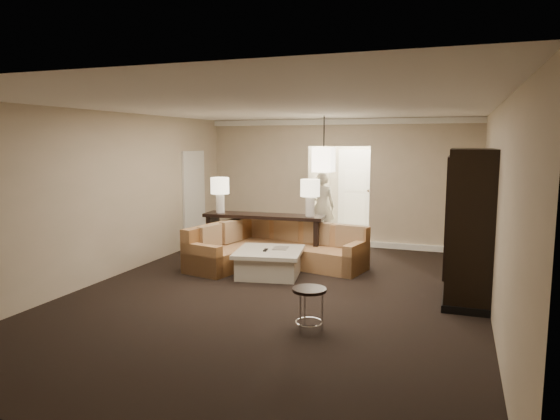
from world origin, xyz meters
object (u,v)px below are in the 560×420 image
at_px(console_table, 264,233).
at_px(drink_table, 309,300).
at_px(person, 322,203).
at_px(armoire, 469,228).
at_px(sectional_sofa, 272,248).
at_px(coffee_table, 269,262).

xyz_separation_m(console_table, drink_table, (1.86, -3.20, -0.16)).
bearing_deg(console_table, drink_table, -63.81).
bearing_deg(person, armoire, 123.51).
distance_m(console_table, person, 2.39).
xyz_separation_m(drink_table, person, (-1.31, 5.50, 0.52)).
distance_m(sectional_sofa, person, 2.70).
xyz_separation_m(sectional_sofa, console_table, (-0.29, 0.33, 0.22)).
relative_size(drink_table, person, 0.29).
height_order(console_table, armoire, armoire).
distance_m(coffee_table, person, 3.37).
distance_m(coffee_table, console_table, 1.16).
bearing_deg(sectional_sofa, drink_table, -48.69).
height_order(sectional_sofa, person, person).
relative_size(sectional_sofa, console_table, 1.29).
distance_m(sectional_sofa, armoire, 3.59).
xyz_separation_m(sectional_sofa, coffee_table, (0.20, -0.67, -0.09)).
bearing_deg(person, console_table, 68.78).
distance_m(coffee_table, drink_table, 2.59).
height_order(coffee_table, console_table, console_table).
distance_m(console_table, drink_table, 3.70).
distance_m(sectional_sofa, drink_table, 3.27).
xyz_separation_m(coffee_table, console_table, (-0.49, 1.00, 0.31)).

